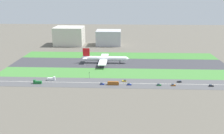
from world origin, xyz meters
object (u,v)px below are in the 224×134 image
car_1 (159,85)px  car_5 (102,84)px  bus_0 (113,83)px  car_3 (129,84)px  car_0 (124,81)px  car_6 (173,85)px  terminal_building (69,36)px  truck_0 (37,82)px  car_4 (211,86)px  fuel_tank_west (114,36)px  truck_1 (52,79)px  traffic_light (89,75)px  car_2 (179,82)px  airliner (104,58)px  hangar_building (109,38)px

car_1 → car_5: same height
bus_0 → car_3: size_ratio=2.64×
car_0 → car_6: 49.97m
car_1 → car_0: 36.09m
car_1 → terminal_building: terminal_building is taller
bus_0 → truck_0: truck_0 is taller
car_3 → car_5: bearing=0.0°
car_4 → fuel_tank_west: bearing=-65.8°
truck_1 → traffic_light: (39.55, 7.99, 2.62)m
car_2 → airliner: bearing=141.1°
airliner → bus_0: airliner is taller
car_5 → car_0: bearing=-156.4°
car_4 → car_3: 81.78m
car_2 → terminal_building: terminal_building is taller
bus_0 → hangar_building: bearing=-85.3°
car_4 → car_5: same height
fuel_tank_west → car_5: bearing=-90.6°
truck_1 → fuel_tank_west: fuel_tank_west is taller
traffic_light → hangar_building: bearing=86.4°
airliner → traffic_light: size_ratio=9.03×
car_1 → truck_0: size_ratio=0.52×
truck_1 → car_2: size_ratio=1.91×
car_6 → terminal_building: (-146.37, 192.00, 14.93)m
bus_0 → car_4: bearing=-180.0°
car_6 → car_4: bearing=-180.0°
truck_1 → car_5: truck_1 is taller
bus_0 → hangar_building: 192.97m
car_5 → fuel_tank_west: size_ratio=0.27×
truck_0 → car_5: 66.84m
car_4 → truck_1: bearing=-3.5°
car_1 → car_6: 14.28m
car_1 → truck_0: truck_0 is taller
car_1 → car_6: (14.28, 0.00, 0.00)m
car_4 → airliner: bearing=-34.5°
airliner → car_1: bearing=-51.7°
car_2 → car_0: bearing=180.0°
car_2 → traffic_light: bearing=175.2°
car_1 → traffic_light: (-72.90, 17.99, 3.37)m
terminal_building → hangar_building: 70.23m
car_3 → car_1: bearing=-180.0°
car_0 → car_5: 24.93m
car_6 → truck_0: truck_0 is taller
fuel_tank_west → car_6: bearing=-73.7°
car_4 → terminal_building: (-183.81, 192.00, 14.93)m
car_6 → terminal_building: size_ratio=0.09×
car_1 → bus_0: size_ratio=0.38×
car_6 → car_5: bearing=0.0°
car_4 → car_2: size_ratio=1.00×
truck_1 → truck_0: (-11.90, -10.00, 0.00)m
airliner → truck_1: airliner is taller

